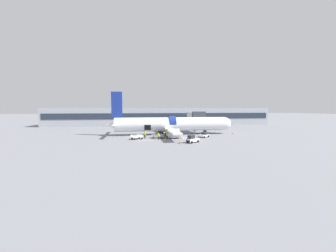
# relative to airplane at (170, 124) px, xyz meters

# --- Properties ---
(ground_plane) EXTENTS (500.00, 500.00, 0.00)m
(ground_plane) POSITION_rel_airplane_xyz_m (1.92, -6.16, -2.87)
(ground_plane) COLOR slate
(apron_marking_line) EXTENTS (18.44, 2.32, 0.01)m
(apron_marking_line) POSITION_rel_airplane_xyz_m (-0.46, -8.99, -2.87)
(apron_marking_line) COLOR silver
(apron_marking_line) RESTS_ON ground_plane
(terminal_strip) EXTENTS (98.05, 10.82, 7.58)m
(terminal_strip) POSITION_rel_airplane_xyz_m (1.92, 35.01, 0.92)
(terminal_strip) COLOR #9EA3AD
(terminal_strip) RESTS_ON ground_plane
(jet_bridge_stub) EXTENTS (3.81, 9.37, 6.46)m
(jet_bridge_stub) POSITION_rel_airplane_xyz_m (9.13, 5.68, 1.80)
(jet_bridge_stub) COLOR #4C4C51
(jet_bridge_stub) RESTS_ON ground_plane
(airplane) EXTENTS (35.67, 29.23, 11.89)m
(airplane) POSITION_rel_airplane_xyz_m (0.00, 0.00, 0.00)
(airplane) COLOR white
(airplane) RESTS_ON ground_plane
(baggage_tug_lead) EXTENTS (3.16, 2.87, 1.32)m
(baggage_tug_lead) POSITION_rel_airplane_xyz_m (7.63, -6.86, -2.29)
(baggage_tug_lead) COLOR silver
(baggage_tug_lead) RESTS_ON ground_plane
(baggage_tug_mid) EXTENTS (3.21, 2.59, 1.72)m
(baggage_tug_mid) POSITION_rel_airplane_xyz_m (2.39, -14.49, -2.15)
(baggage_tug_mid) COLOR silver
(baggage_tug_mid) RESTS_ON ground_plane
(baggage_cart_loading) EXTENTS (4.10, 2.17, 0.93)m
(baggage_cart_loading) POSITION_rel_airplane_xyz_m (-4.22, -6.41, -2.40)
(baggage_cart_loading) COLOR #999BA0
(baggage_cart_loading) RESTS_ON ground_plane
(baggage_cart_queued) EXTENTS (3.67, 2.53, 1.14)m
(baggage_cart_queued) POSITION_rel_airplane_xyz_m (-9.37, -7.50, -2.32)
(baggage_cart_queued) COLOR silver
(baggage_cart_queued) RESTS_ON ground_plane
(ground_crew_loader_a) EXTENTS (0.53, 0.60, 1.75)m
(ground_crew_loader_a) POSITION_rel_airplane_xyz_m (-2.23, -8.58, -1.95)
(ground_crew_loader_a) COLOR #2D2D33
(ground_crew_loader_a) RESTS_ON ground_plane
(ground_crew_loader_b) EXTENTS (0.50, 0.55, 1.63)m
(ground_crew_loader_b) POSITION_rel_airplane_xyz_m (-7.40, -4.34, -2.02)
(ground_crew_loader_b) COLOR black
(ground_crew_loader_b) RESTS_ON ground_plane
(ground_crew_driver) EXTENTS (0.63, 0.56, 1.85)m
(ground_crew_driver) POSITION_rel_airplane_xyz_m (-0.08, -4.91, -1.90)
(ground_crew_driver) COLOR #1E2338
(ground_crew_driver) RESTS_ON ground_plane
(ground_crew_supervisor) EXTENTS (0.59, 0.49, 1.71)m
(ground_crew_supervisor) POSITION_rel_airplane_xyz_m (-4.42, -9.29, -1.97)
(ground_crew_supervisor) COLOR #2D2D33
(ground_crew_supervisor) RESTS_ON ground_plane
(ground_crew_helper) EXTENTS (0.53, 0.53, 1.66)m
(ground_crew_helper) POSITION_rel_airplane_xyz_m (-7.44, -5.99, -2.00)
(ground_crew_helper) COLOR black
(ground_crew_helper) RESTS_ON ground_plane
(ground_crew_marshal) EXTENTS (0.46, 0.64, 1.84)m
(ground_crew_marshal) POSITION_rel_airplane_xyz_m (-1.80, -3.40, -1.90)
(ground_crew_marshal) COLOR #1E2338
(ground_crew_marshal) RESTS_ON ground_plane
(safety_cone_nose) EXTENTS (0.48, 0.48, 0.56)m
(safety_cone_nose) POSITION_rel_airplane_xyz_m (18.45, -1.11, -2.61)
(safety_cone_nose) COLOR black
(safety_cone_nose) RESTS_ON ground_plane
(safety_cone_engine_left) EXTENTS (0.50, 0.50, 0.75)m
(safety_cone_engine_left) POSITION_rel_airplane_xyz_m (-0.60, -15.12, -2.52)
(safety_cone_engine_left) COLOR black
(safety_cone_engine_left) RESTS_ON ground_plane
(safety_cone_wingtip) EXTENTS (0.62, 0.62, 0.79)m
(safety_cone_wingtip) POSITION_rel_airplane_xyz_m (1.35, -8.04, -2.50)
(safety_cone_wingtip) COLOR black
(safety_cone_wingtip) RESTS_ON ground_plane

